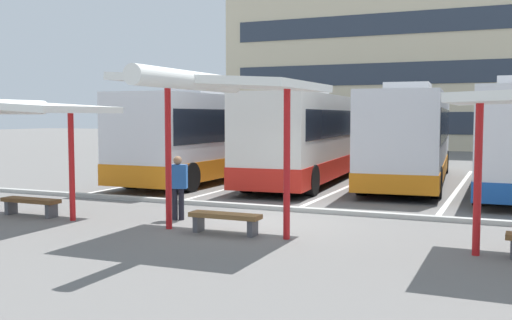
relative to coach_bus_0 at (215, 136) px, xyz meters
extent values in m
plane|color=slate|center=(5.62, -8.24, -1.72)|extent=(160.00, 160.00, 0.00)
cube|color=beige|center=(5.62, 29.30, 9.20)|extent=(33.05, 12.15, 21.83)
cube|color=#2D3847|center=(5.62, 23.20, 0.28)|extent=(30.40, 0.08, 1.60)
cube|color=#2D3847|center=(5.62, 23.20, 3.92)|extent=(30.40, 0.08, 1.60)
cube|color=#2D3847|center=(5.62, 23.20, 7.56)|extent=(30.40, 0.08, 1.60)
cube|color=silver|center=(0.00, 0.00, 0.08)|extent=(2.70, 11.38, 3.05)
cube|color=orange|center=(0.00, 0.00, -1.09)|extent=(2.74, 11.42, 0.71)
cube|color=black|center=(0.00, 0.00, 0.47)|extent=(2.72, 10.47, 1.18)
cube|color=black|center=(0.06, 5.64, 0.45)|extent=(2.26, 0.11, 1.83)
cube|color=silver|center=(-0.02, -1.42, 1.79)|extent=(1.57, 2.22, 0.36)
cylinder|color=black|center=(-1.14, 4.09, -1.22)|extent=(0.31, 1.00, 1.00)
cylinder|color=black|center=(1.23, 4.06, -1.22)|extent=(0.31, 1.00, 1.00)
cylinder|color=black|center=(-1.23, -4.06, -1.22)|extent=(0.31, 1.00, 1.00)
cylinder|color=black|center=(1.14, -4.09, -1.22)|extent=(0.31, 1.00, 1.00)
cube|color=silver|center=(3.83, 0.96, 0.07)|extent=(3.07, 12.12, 3.03)
cube|color=red|center=(3.83, 0.96, -1.10)|extent=(3.12, 12.16, 0.70)
cube|color=black|center=(3.83, 0.96, 0.54)|extent=(3.05, 11.16, 0.97)
cube|color=black|center=(3.50, 6.92, 0.43)|extent=(2.12, 0.20, 1.82)
cube|color=silver|center=(3.92, -0.54, 1.76)|extent=(1.57, 2.28, 0.36)
cylinder|color=black|center=(2.48, 5.30, -1.22)|extent=(0.36, 1.02, 1.00)
cylinder|color=black|center=(4.69, 5.42, -1.22)|extent=(0.36, 1.02, 1.00)
cylinder|color=black|center=(2.97, -3.49, -1.22)|extent=(0.36, 1.02, 1.00)
cylinder|color=black|center=(5.18, -3.37, -1.22)|extent=(0.36, 1.02, 1.00)
cube|color=silver|center=(7.45, 1.79, 0.09)|extent=(3.37, 11.90, 3.07)
cube|color=orange|center=(7.45, 1.79, -1.16)|extent=(3.41, 11.94, 0.58)
cube|color=black|center=(7.45, 1.79, 0.52)|extent=(3.33, 10.96, 1.11)
cube|color=black|center=(7.03, 7.62, 0.45)|extent=(2.22, 0.24, 1.84)
cube|color=silver|center=(7.56, 0.33, 1.80)|extent=(1.67, 2.30, 0.36)
cylinder|color=black|center=(5.98, 5.97, -1.22)|extent=(0.37, 1.02, 1.00)
cylinder|color=black|center=(8.30, 6.14, -1.22)|extent=(0.37, 1.02, 1.00)
cylinder|color=black|center=(6.60, -2.55, -1.22)|extent=(0.37, 1.02, 1.00)
cylinder|color=black|center=(8.92, -2.38, -1.22)|extent=(0.37, 1.02, 1.00)
cylinder|color=black|center=(10.07, 3.81, -1.22)|extent=(0.31, 1.00, 1.00)
cylinder|color=black|center=(10.16, -3.36, -1.22)|extent=(0.31, 1.00, 1.00)
cube|color=white|center=(-1.79, 0.60, -1.72)|extent=(0.16, 14.00, 0.01)
cube|color=white|center=(1.91, 0.60, -1.72)|extent=(0.16, 14.00, 0.01)
cube|color=white|center=(5.62, 0.60, -1.72)|extent=(0.16, 14.00, 0.01)
cube|color=white|center=(9.33, 0.60, -1.72)|extent=(0.16, 14.00, 0.01)
cylinder|color=red|center=(1.20, -9.93, -0.36)|extent=(0.14, 0.14, 2.72)
cube|color=white|center=(-0.24, -9.93, 1.08)|extent=(3.87, 2.89, 0.37)
cube|color=brown|center=(-0.24, -9.82, -1.32)|extent=(1.65, 0.43, 0.10)
cube|color=#4C4C51|center=(-0.91, -9.81, -1.55)|extent=(0.12, 0.34, 0.35)
cube|color=#4C4C51|center=(0.44, -9.82, -1.55)|extent=(0.12, 0.34, 0.35)
cylinder|color=red|center=(3.93, -9.92, -0.13)|extent=(0.14, 0.14, 3.18)
cylinder|color=red|center=(6.76, -9.92, -0.13)|extent=(0.14, 0.14, 3.18)
cube|color=white|center=(5.34, -9.92, 1.54)|extent=(3.84, 3.22, 0.37)
cylinder|color=white|center=(5.34, -11.38, 1.51)|extent=(0.36, 3.84, 0.36)
cube|color=brown|center=(5.34, -9.92, -1.32)|extent=(1.61, 0.42, 0.10)
cube|color=#4C4C51|center=(4.69, -9.92, -1.55)|extent=(0.12, 0.34, 0.35)
cube|color=#4C4C51|center=(6.00, -9.93, -1.55)|extent=(0.12, 0.34, 0.35)
cylinder|color=red|center=(10.46, -9.89, -0.31)|extent=(0.14, 0.14, 2.83)
cube|color=#ADADA8|center=(5.62, -6.48, -1.66)|extent=(44.00, 0.24, 0.12)
cylinder|color=black|center=(3.44, -8.86, -1.33)|extent=(0.14, 0.14, 0.78)
cylinder|color=black|center=(3.59, -8.81, -1.33)|extent=(0.14, 0.14, 0.78)
cube|color=#2659A5|center=(3.52, -8.83, -0.65)|extent=(0.50, 0.35, 0.58)
sphere|color=#936B4C|center=(3.52, -8.83, -0.25)|extent=(0.21, 0.21, 0.21)
camera|label=1|loc=(11.01, -21.38, 0.84)|focal=41.81mm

